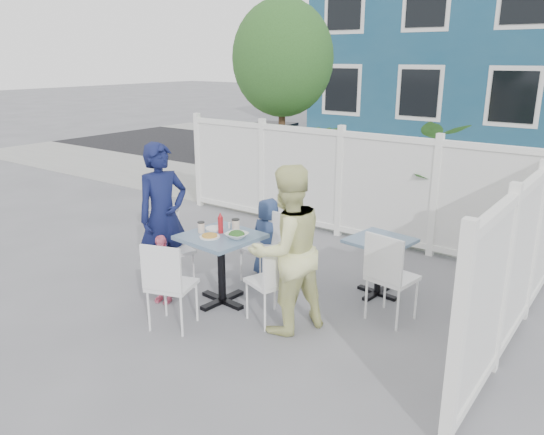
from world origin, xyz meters
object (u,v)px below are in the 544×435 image
Objects in this scene: boy at (268,238)px; chair_near at (168,280)px; chair_right at (274,276)px; toddler at (162,269)px; main_table at (221,250)px; chair_back at (264,241)px; spare_table at (380,252)px; chair_left at (168,242)px; utility_cabinet at (274,160)px; man at (163,216)px; woman at (287,250)px.

chair_near is at bearing 86.37° from boy.
chair_right is 1.15× the size of toddler.
chair_right is 0.91× the size of boy.
main_table is 1.05× the size of toddler.
spare_table is at bearing -153.38° from chair_back.
chair_left is 0.95× the size of boy.
utility_cabinet reaches higher than toddler.
main_table is at bearing 70.71° from chair_near.
chair_near is at bearing -117.35° from man.
woman is (1.72, -0.04, 0.29)m from chair_left.
chair_left reaches higher than chair_near.
toddler is (-0.55, -1.15, -0.11)m from chair_back.
spare_table is at bearing -175.36° from woman.
man is (-2.16, -1.24, 0.34)m from spare_table.
utility_cabinet is at bearing -46.73° from chair_back.
man is (-0.04, -0.02, 0.31)m from chair_left.
chair_left is at bearing 118.00° from chair_near.
woman is (0.15, -0.00, 0.31)m from chair_right.
boy reaches higher than main_table.
chair_back is at bearing -32.38° from man.
chair_back is at bearing -62.79° from utility_cabinet.
man reaches higher than toddler.
chair_back is at bearing 71.11° from chair_near.
main_table is at bearing 88.05° from boy.
woman is at bearing 19.74° from chair_near.
man reaches higher than woman.
main_table is 0.91× the size of chair_right.
boy is at bearing -113.45° from woman.
woman reaches higher than chair_left.
chair_near is at bearing 98.42° from chair_back.
utility_cabinet is 5.15m from toddler.
chair_right reaches higher than spare_table.
chair_right is at bearing -1.11° from toddler.
chair_left is 1.11m from chair_near.
utility_cabinet is 4.96m from spare_table.
toddler reaches higher than spare_table.
main_table is 0.79m from chair_back.
woman reaches higher than boy.
chair_left reaches higher than spare_table.
chair_right is at bearing -76.72° from man.
man is (1.63, -4.43, 0.19)m from utility_cabinet.
man is at bearing -68.46° from woman.
chair_right reaches higher than toddler.
spare_table is at bearing -173.11° from boy.
toddler is at bearing -139.68° from spare_table.
chair_near is (-0.01, -1.56, 0.03)m from chair_back.
man is 1.02× the size of woman.
boy is at bearing -168.21° from spare_table.
spare_table is at bearing 135.85° from chair_left.
man is (-0.86, -0.03, 0.24)m from main_table.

